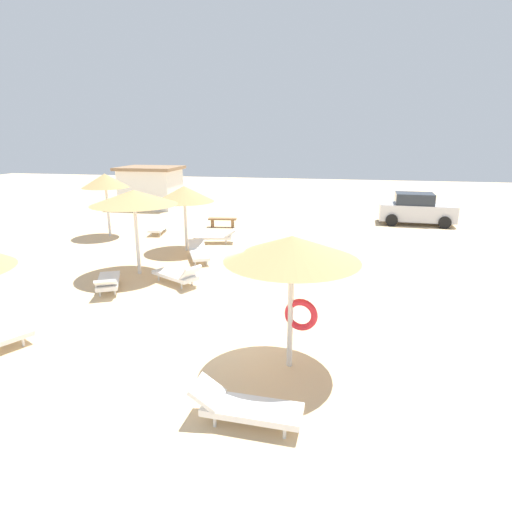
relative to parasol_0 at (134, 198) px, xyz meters
name	(u,v)px	position (x,y,z in m)	size (l,w,h in m)	color
ground_plane	(233,335)	(4.47, -4.09, -2.72)	(80.00, 80.00, 0.00)	#DBBA8C
parasol_0	(134,198)	(0.00, 0.00, 0.00)	(2.96, 2.96, 2.99)	silver
parasol_1	(184,194)	(0.55, 3.36, -0.30)	(2.47, 2.47, 2.76)	silver
parasol_4	(105,181)	(-4.09, 5.19, -0.03)	(2.21, 2.21, 3.04)	silver
parasol_5	(292,250)	(6.03, -5.25, -0.15)	(2.75, 2.75, 2.86)	silver
lounger_0	(108,281)	(-0.17, -1.83, -2.41)	(1.40, 1.99, 0.66)	white
lounger_1	(199,252)	(1.54, 2.03, -2.41)	(1.40, 1.99, 0.67)	white
lounger_4	(159,227)	(-2.02, 6.34, -2.40)	(0.94, 1.94, 0.77)	white
lounger_5	(244,407)	(5.49, -7.29, -2.41)	(1.93, 0.73, 0.68)	white
lounger_6	(177,275)	(1.75, -0.79, -2.40)	(1.94, 1.48, 0.78)	white
lounger_7	(216,236)	(1.42, 4.86, -2.41)	(2.00, 1.04, 0.66)	white
bench_0	(222,221)	(0.77, 8.31, -2.38)	(1.54, 0.57, 0.49)	brown
parked_car	(416,209)	(11.10, 11.24, -1.90)	(4.09, 2.16, 1.72)	silver
beach_cabana	(151,187)	(-5.71, 13.65, -1.32)	(3.91, 3.33, 2.76)	white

